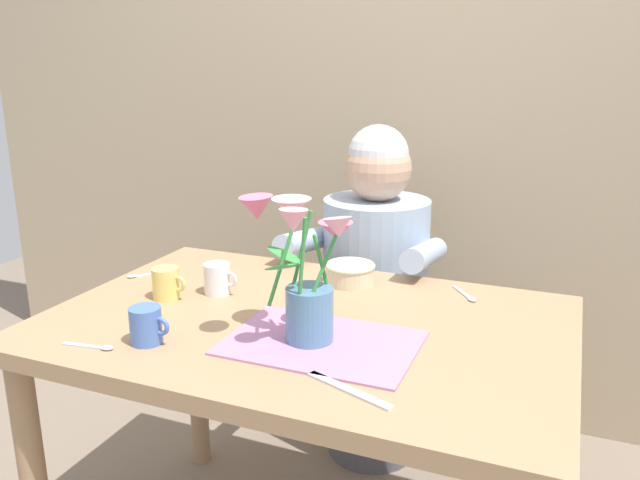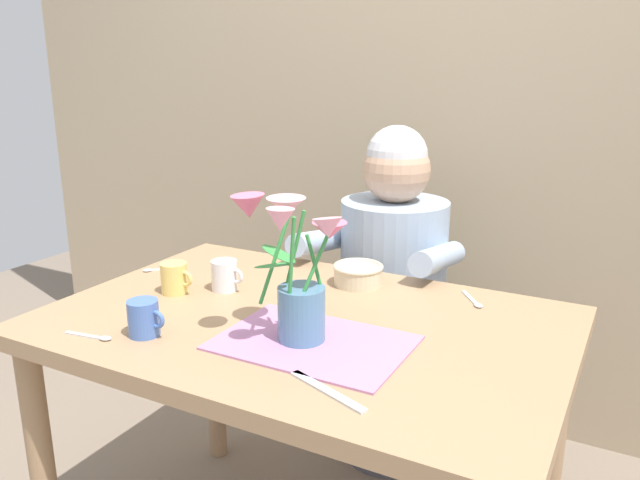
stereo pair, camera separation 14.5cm
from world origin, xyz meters
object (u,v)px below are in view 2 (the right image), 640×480
object	(u,v)px
ceramic_bowl	(358,274)
tea_cup	(175,278)
coffee_cup	(225,275)
seated_person	(392,303)
ceramic_mug	(144,318)
flower_vase	(297,271)
dinner_knife	(327,391)

from	to	relation	value
ceramic_bowl	tea_cup	xyz separation A→B (m)	(-0.39, -0.28, 0.01)
ceramic_bowl	coffee_cup	size ratio (longest dim) A/B	1.46
seated_person	ceramic_mug	size ratio (longest dim) A/B	12.20
flower_vase	dinner_knife	size ratio (longest dim) A/B	1.69
seated_person	flower_vase	distance (m)	0.81
coffee_cup	tea_cup	size ratio (longest dim) A/B	1.00
seated_person	dinner_knife	xyz separation A→B (m)	(0.23, -0.89, 0.18)
tea_cup	flower_vase	bearing A→B (deg)	-13.67
coffee_cup	ceramic_bowl	bearing A→B (deg)	35.15
flower_vase	seated_person	bearing A→B (deg)	95.55
seated_person	tea_cup	xyz separation A→B (m)	(-0.36, -0.63, 0.22)
coffee_cup	ceramic_mug	size ratio (longest dim) A/B	1.00
ceramic_bowl	coffee_cup	xyz separation A→B (m)	(-0.29, -0.20, 0.01)
tea_cup	ceramic_mug	bearing A→B (deg)	-63.44
flower_vase	ceramic_bowl	bearing A→B (deg)	95.35
coffee_cup	dinner_knife	bearing A→B (deg)	-35.75
dinner_knife	coffee_cup	bearing A→B (deg)	164.69
flower_vase	ceramic_bowl	xyz separation A→B (m)	(-0.04, 0.39, -0.13)
coffee_cup	seated_person	bearing A→B (deg)	65.03
flower_vase	ceramic_mug	xyz separation A→B (m)	(-0.31, -0.13, -0.12)
coffee_cup	ceramic_mug	world-z (taller)	same
ceramic_bowl	coffee_cup	world-z (taller)	coffee_cup
ceramic_bowl	ceramic_mug	distance (m)	0.59
seated_person	ceramic_mug	world-z (taller)	seated_person
flower_vase	tea_cup	world-z (taller)	flower_vase
dinner_knife	coffee_cup	distance (m)	0.60
coffee_cup	tea_cup	xyz separation A→B (m)	(-0.10, -0.08, 0.00)
coffee_cup	tea_cup	world-z (taller)	same
coffee_cup	tea_cup	bearing A→B (deg)	-142.38
coffee_cup	ceramic_mug	xyz separation A→B (m)	(0.02, -0.32, 0.00)
dinner_knife	coffee_cup	size ratio (longest dim) A/B	2.04
dinner_knife	tea_cup	size ratio (longest dim) A/B	2.04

